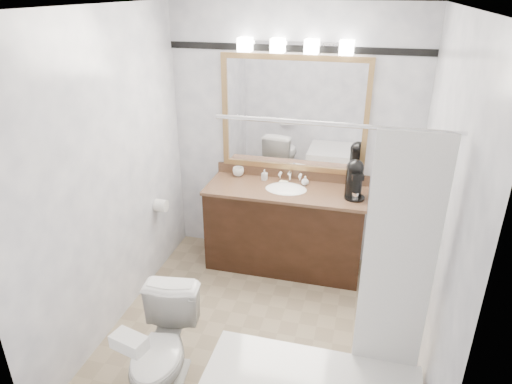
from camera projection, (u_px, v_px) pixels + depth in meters
room at (260, 194)px, 3.27m from camera, size 2.42×2.62×2.52m
vanity at (285, 226)px, 4.50m from camera, size 1.53×0.58×0.97m
mirror at (293, 115)px, 4.30m from camera, size 1.40×0.04×1.10m
vanity_light_bar at (295, 45)px, 3.99m from camera, size 1.02×0.14×0.12m
accent_stripe at (296, 49)px, 4.06m from camera, size 2.40×0.01×0.06m
tp_roll at (161, 205)px, 4.34m from camera, size 0.11×0.12×0.12m
toilet at (163, 351)px, 3.09m from camera, size 0.49×0.75×0.72m
tissue_box at (129, 342)px, 2.60m from camera, size 0.23×0.16×0.08m
coffee_maker at (355, 178)px, 4.11m from camera, size 0.19×0.23×0.35m
cup_left at (238, 172)px, 4.61m from camera, size 0.13×0.13×0.09m
soap_bottle_a at (264, 175)px, 4.51m from camera, size 0.06×0.06×0.11m
soap_bottle_b at (305, 181)px, 4.40m from camera, size 0.09×0.09×0.09m
soap_bar at (283, 182)px, 4.44m from camera, size 0.09×0.06×0.02m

